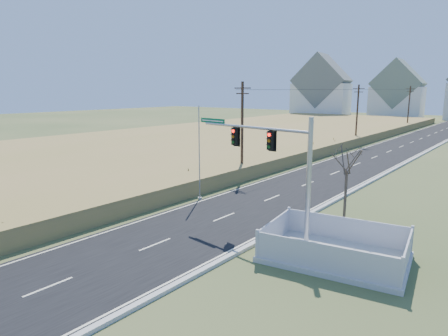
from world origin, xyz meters
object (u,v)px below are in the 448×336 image
traffic_signal_mast (280,164)px  fence_enclosure (335,254)px  bare_tree (348,158)px  flagpole (199,163)px  open_sign (272,238)px

traffic_signal_mast → fence_enclosure: size_ratio=1.17×
traffic_signal_mast → bare_tree: (2.34, 3.65, 0.08)m
fence_enclosure → traffic_signal_mast: bearing=159.4°
traffic_signal_mast → fence_enclosure: traffic_signal_mast is taller
traffic_signal_mast → flagpole: flagpole is taller
open_sign → flagpole: flagpole is taller
open_sign → bare_tree: size_ratio=0.13×
traffic_signal_mast → fence_enclosure: 5.46m
flagpole → bare_tree: (11.30, 0.28, 1.52)m
traffic_signal_mast → open_sign: bearing=-71.7°
traffic_signal_mast → flagpole: bearing=166.9°
traffic_signal_mast → bare_tree: size_ratio=1.60×
open_sign → flagpole: 10.48m
bare_tree → flagpole: bearing=-178.6°
fence_enclosure → bare_tree: bearing=98.0°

